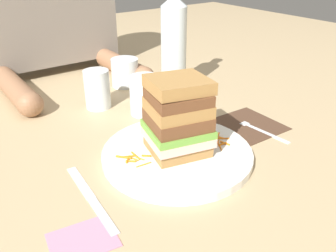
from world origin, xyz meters
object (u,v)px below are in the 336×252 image
juice_glass (145,98)px  napkin_pink (83,240)px  main_plate (177,154)px  fork (255,127)px  water_bottle (174,44)px  empty_tumbler_0 (125,72)px  sandwich (178,117)px  knife (92,199)px  napkin_dark (247,125)px  empty_tumbler_1 (97,89)px

juice_glass → napkin_pink: (-0.30, -0.30, -0.04)m
main_plate → fork: main_plate is taller
fork → water_bottle: water_bottle is taller
empty_tumbler_0 → juice_glass: bearing=-106.2°
sandwich → fork: (0.22, -0.01, -0.08)m
napkin_pink → knife: bearing=56.5°
sandwich → water_bottle: bearing=54.1°
sandwich → napkin_dark: sandwich is taller
water_bottle → juice_glass: bearing=-151.2°
fork → empty_tumbler_1: 0.40m
fork → knife: size_ratio=0.83×
empty_tumbler_0 → empty_tumbler_1: empty_tumbler_1 is taller
main_plate → empty_tumbler_0: (0.12, 0.40, 0.03)m
empty_tumbler_0 → napkin_dark: bearing=-76.4°
napkin_pink → fork: bearing=10.4°
water_bottle → napkin_pink: (-0.45, -0.38, -0.13)m
napkin_dark → knife: bearing=-175.5°
knife → empty_tumbler_1: (0.17, 0.33, 0.05)m
napkin_pink → water_bottle: bearing=40.4°
water_bottle → napkin_pink: bearing=-139.6°
main_plate → napkin_dark: (0.21, 0.01, -0.01)m
napkin_dark → napkin_pink: size_ratio=1.54×
sandwich → napkin_dark: size_ratio=1.03×
main_plate → empty_tumbler_1: size_ratio=2.99×
sandwich → juice_glass: bearing=73.3°
sandwich → juice_glass: 0.22m
knife → juice_glass: bearing=41.9°
knife → water_bottle: bearing=37.6°
water_bottle → napkin_dark: bearing=-88.8°
main_plate → water_bottle: 0.38m
empty_tumbler_0 → empty_tumbler_1: bearing=-145.0°
main_plate → empty_tumbler_0: 0.42m
fork → napkin_pink: 0.46m
main_plate → sandwich: size_ratio=1.99×
sandwich → empty_tumbler_0: size_ratio=1.83×
main_plate → knife: main_plate is taller
fork → water_bottle: size_ratio=0.56×
main_plate → juice_glass: (0.06, 0.21, 0.03)m
napkin_dark → empty_tumbler_0: bearing=103.6°
juice_glass → empty_tumbler_0: juice_glass is taller
main_plate → empty_tumbler_0: empty_tumbler_0 is taller
knife → water_bottle: size_ratio=0.67×
napkin_dark → empty_tumbler_0: empty_tumbler_0 is taller
main_plate → napkin_dark: size_ratio=2.05×
water_bottle → empty_tumbler_0: (-0.09, 0.12, -0.09)m
water_bottle → napkin_pink: water_bottle is taller
napkin_dark → fork: fork is taller
water_bottle → empty_tumbler_0: water_bottle is taller
main_plate → napkin_pink: 0.26m
napkin_dark → empty_tumbler_1: (-0.23, 0.30, 0.05)m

